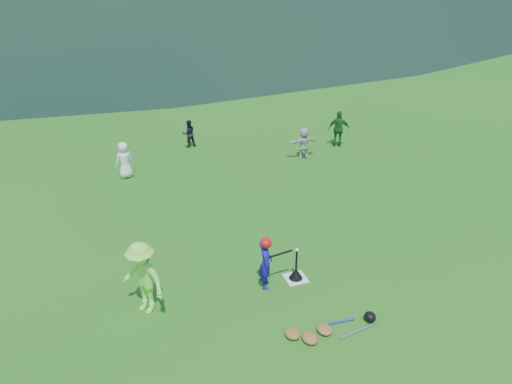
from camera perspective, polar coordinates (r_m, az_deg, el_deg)
The scene contains 13 objects.
ground at distance 10.88m, azimuth 4.55°, elevation -9.84°, with size 120.00×120.00×0.00m, color #1A6016.
home_plate at distance 10.87m, azimuth 4.55°, elevation -9.80°, with size 0.45×0.45×0.02m, color silver.
baseball at distance 10.46m, azimuth 4.70°, elevation -6.59°, with size 0.08×0.08×0.08m, color white.
batter_child at distance 10.32m, azimuth 1.11°, elevation -8.13°, with size 0.41×0.27×1.14m, color #1B1591.
adult_coach at distance 9.82m, azimuth -12.82°, elevation -9.57°, with size 0.99×0.57×1.53m, color #81F247.
fielder_a at distance 15.60m, azimuth -14.81°, elevation 3.54°, with size 0.55×0.36×1.12m, color white.
fielder_b at distance 17.64m, azimuth -7.70°, elevation 6.65°, with size 0.47×0.37×0.97m, color black.
fielder_c at distance 17.68m, azimuth 9.43°, elevation 7.11°, with size 0.75×0.31×1.28m, color #1A571A.
fielder_d at distance 16.53m, azimuth 5.45°, elevation 5.58°, with size 1.00×0.32×1.08m, color silver.
batting_tee at distance 10.80m, azimuth 4.58°, elevation -9.29°, with size 0.30×0.30×0.68m.
batter_gear at distance 10.08m, azimuth 1.26°, elevation -5.95°, with size 0.73×0.26×0.50m.
equipment_pile at distance 9.62m, azimuth 7.88°, elevation -15.30°, with size 1.80×0.57×0.19m.
outfield_fence at distance 36.56m, azimuth -14.36°, elevation 16.84°, with size 70.07×0.08×1.33m.
Camera 1 is at (-3.76, -7.90, 6.46)m, focal length 35.00 mm.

